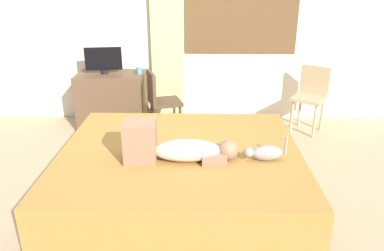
{
  "coord_description": "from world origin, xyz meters",
  "views": [
    {
      "loc": [
        0.22,
        -2.93,
        1.97
      ],
      "look_at": [
        0.16,
        0.27,
        0.69
      ],
      "focal_mm": 35.33,
      "sensor_mm": 36.0,
      "label": 1
    }
  ],
  "objects_px": {
    "cat": "(265,153)",
    "cup": "(139,71)",
    "tv_monitor": "(104,60)",
    "chair_by_desk": "(160,99)",
    "chair_spare": "(311,94)",
    "desk": "(113,100)",
    "person_lying": "(175,147)",
    "bed": "(181,177)"
  },
  "relations": [
    {
      "from": "cat",
      "to": "cup",
      "type": "bearing_deg",
      "value": 122.98
    },
    {
      "from": "tv_monitor",
      "to": "chair_by_desk",
      "type": "distance_m",
      "value": 0.95
    },
    {
      "from": "chair_by_desk",
      "to": "chair_spare",
      "type": "bearing_deg",
      "value": 7.67
    },
    {
      "from": "desk",
      "to": "chair_by_desk",
      "type": "height_order",
      "value": "chair_by_desk"
    },
    {
      "from": "person_lying",
      "to": "chair_spare",
      "type": "relative_size",
      "value": 1.09
    },
    {
      "from": "cat",
      "to": "cup",
      "type": "height_order",
      "value": "cup"
    },
    {
      "from": "cat",
      "to": "chair_by_desk",
      "type": "relative_size",
      "value": 0.42
    },
    {
      "from": "tv_monitor",
      "to": "chair_spare",
      "type": "relative_size",
      "value": 0.56
    },
    {
      "from": "cup",
      "to": "chair_by_desk",
      "type": "xyz_separation_m",
      "value": [
        0.3,
        -0.35,
        -0.28
      ]
    },
    {
      "from": "desk",
      "to": "bed",
      "type": "bearing_deg",
      "value": -61.83
    },
    {
      "from": "person_lying",
      "to": "chair_spare",
      "type": "bearing_deg",
      "value": 50.08
    },
    {
      "from": "bed",
      "to": "chair_spare",
      "type": "distance_m",
      "value": 2.45
    },
    {
      "from": "person_lying",
      "to": "tv_monitor",
      "type": "relative_size",
      "value": 1.96
    },
    {
      "from": "chair_by_desk",
      "to": "chair_spare",
      "type": "relative_size",
      "value": 1.0
    },
    {
      "from": "tv_monitor",
      "to": "cat",
      "type": "bearing_deg",
      "value": -49.17
    },
    {
      "from": "person_lying",
      "to": "desk",
      "type": "xyz_separation_m",
      "value": [
        -0.99,
        2.1,
        -0.28
      ]
    },
    {
      "from": "person_lying",
      "to": "chair_spare",
      "type": "xyz_separation_m",
      "value": [
        1.67,
        2.0,
        -0.14
      ]
    },
    {
      "from": "desk",
      "to": "chair_by_desk",
      "type": "relative_size",
      "value": 1.05
    },
    {
      "from": "bed",
      "to": "chair_by_desk",
      "type": "bearing_deg",
      "value": 102.24
    },
    {
      "from": "person_lying",
      "to": "desk",
      "type": "bearing_deg",
      "value": 115.24
    },
    {
      "from": "bed",
      "to": "cat",
      "type": "height_order",
      "value": "cat"
    },
    {
      "from": "desk",
      "to": "cup",
      "type": "relative_size",
      "value": 9.63
    },
    {
      "from": "cat",
      "to": "person_lying",
      "type": "bearing_deg",
      "value": -179.64
    },
    {
      "from": "desk",
      "to": "chair_by_desk",
      "type": "bearing_deg",
      "value": -28.24
    },
    {
      "from": "cup",
      "to": "tv_monitor",
      "type": "bearing_deg",
      "value": 177.14
    },
    {
      "from": "bed",
      "to": "chair_spare",
      "type": "bearing_deg",
      "value": 47.73
    },
    {
      "from": "chair_by_desk",
      "to": "person_lying",
      "type": "bearing_deg",
      "value": -80.08
    },
    {
      "from": "cat",
      "to": "desk",
      "type": "height_order",
      "value": "cat"
    },
    {
      "from": "bed",
      "to": "cup",
      "type": "xyz_separation_m",
      "value": [
        -0.63,
        1.88,
        0.52
      ]
    },
    {
      "from": "tv_monitor",
      "to": "chair_by_desk",
      "type": "xyz_separation_m",
      "value": [
        0.77,
        -0.37,
        -0.41
      ]
    },
    {
      "from": "cup",
      "to": "chair_spare",
      "type": "height_order",
      "value": "chair_spare"
    },
    {
      "from": "person_lying",
      "to": "bed",
      "type": "bearing_deg",
      "value": 80.8
    },
    {
      "from": "bed",
      "to": "tv_monitor",
      "type": "distance_m",
      "value": 2.3
    },
    {
      "from": "person_lying",
      "to": "tv_monitor",
      "type": "xyz_separation_m",
      "value": [
        -1.07,
        2.1,
        0.27
      ]
    },
    {
      "from": "person_lying",
      "to": "cup",
      "type": "distance_m",
      "value": 2.17
    },
    {
      "from": "bed",
      "to": "desk",
      "type": "relative_size",
      "value": 2.4
    },
    {
      "from": "desk",
      "to": "cup",
      "type": "distance_m",
      "value": 0.57
    },
    {
      "from": "desk",
      "to": "tv_monitor",
      "type": "xyz_separation_m",
      "value": [
        -0.08,
        0.0,
        0.55
      ]
    },
    {
      "from": "bed",
      "to": "cat",
      "type": "xyz_separation_m",
      "value": [
        0.71,
        -0.19,
        0.34
      ]
    },
    {
      "from": "chair_by_desk",
      "to": "desk",
      "type": "bearing_deg",
      "value": 151.76
    },
    {
      "from": "bed",
      "to": "chair_spare",
      "type": "height_order",
      "value": "chair_spare"
    },
    {
      "from": "desk",
      "to": "cup",
      "type": "xyz_separation_m",
      "value": [
        0.39,
        -0.02,
        0.42
      ]
    }
  ]
}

